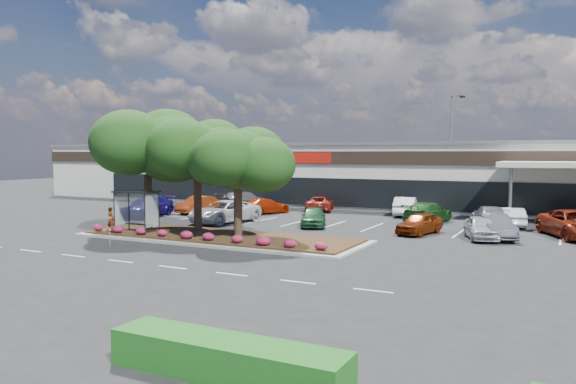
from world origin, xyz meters
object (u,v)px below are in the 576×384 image
at_px(light_pole, 452,159).
at_px(car_1, 198,205).
at_px(car_0, 147,207).
at_px(survey_stake, 110,234).

distance_m(light_pole, car_1, 23.24).
bearing_deg(car_1, car_0, -112.62).
relative_size(light_pole, car_1, 2.34).
distance_m(survey_stake, car_1, 17.75).
height_order(light_pole, car_1, light_pole).
height_order(survey_stake, car_0, car_0).
bearing_deg(light_pole, car_1, -147.30).
bearing_deg(car_0, survey_stake, -61.89).
distance_m(light_pole, survey_stake, 32.12).
bearing_deg(car_1, survey_stake, -66.20).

